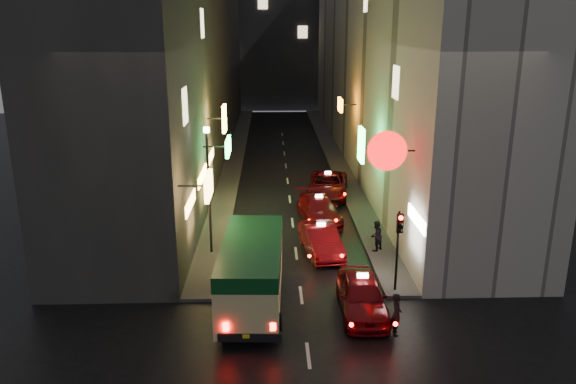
{
  "coord_description": "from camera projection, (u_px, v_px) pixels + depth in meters",
  "views": [
    {
      "loc": [
        -1.24,
        -12.86,
        10.95
      ],
      "look_at": [
        -0.41,
        13.0,
        3.2
      ],
      "focal_mm": 35.0,
      "sensor_mm": 36.0,
      "label": 1
    }
  ],
  "objects": [
    {
      "name": "lamp_post",
      "position": [
        209.0,
        182.0,
        26.74
      ],
      "size": [
        0.28,
        0.28,
        6.22
      ],
      "color": "black",
      "rests_on": "sidewalk_left"
    },
    {
      "name": "taxi_far",
      "position": [
        328.0,
        183.0,
        36.96
      ],
      "size": [
        3.08,
        5.88,
        1.95
      ],
      "color": "#67090F",
      "rests_on": "ground"
    },
    {
      "name": "sidewalk_left",
      "position": [
        235.0,
        157.0,
        47.9
      ],
      "size": [
        1.5,
        52.0,
        0.15
      ],
      "primitive_type": "cube",
      "color": "#4D4B48",
      "rests_on": "ground"
    },
    {
      "name": "traffic_light",
      "position": [
        399.0,
        235.0,
        22.96
      ],
      "size": [
        0.26,
        0.43,
        3.5
      ],
      "color": "black",
      "rests_on": "sidewalk_right"
    },
    {
      "name": "pedestrian_crossing",
      "position": [
        396.0,
        311.0,
        20.41
      ],
      "size": [
        0.4,
        0.62,
        1.85
      ],
      "primitive_type": "imported",
      "rotation": [
        0.0,
        0.0,
        1.55
      ],
      "color": "black",
      "rests_on": "ground"
    },
    {
      "name": "minibus",
      "position": [
        252.0,
        267.0,
        22.13
      ],
      "size": [
        2.55,
        6.6,
        2.81
      ],
      "color": "#D6CB86",
      "rests_on": "ground"
    },
    {
      "name": "taxi_second",
      "position": [
        321.0,
        237.0,
        27.75
      ],
      "size": [
        2.9,
        5.5,
        1.84
      ],
      "color": "#67090F",
      "rests_on": "ground"
    },
    {
      "name": "building_right",
      "position": [
        383.0,
        49.0,
        45.71
      ],
      "size": [
        8.07,
        52.0,
        18.0
      ],
      "color": "#B4B0A5",
      "rests_on": "ground"
    },
    {
      "name": "pedestrian_sidewalk",
      "position": [
        376.0,
        234.0,
        27.69
      ],
      "size": [
        0.76,
        0.75,
        1.75
      ],
      "primitive_type": "imported",
      "rotation": [
        0.0,
        0.0,
        3.9
      ],
      "color": "black",
      "rests_on": "sidewalk_right"
    },
    {
      "name": "building_far",
      "position": [
        278.0,
        24.0,
        75.53
      ],
      "size": [
        30.0,
        10.0,
        22.0
      ],
      "primitive_type": "cube",
      "color": "#35353A",
      "rests_on": "ground"
    },
    {
      "name": "taxi_near",
      "position": [
        362.0,
        292.0,
        21.97
      ],
      "size": [
        2.34,
        5.54,
        1.92
      ],
      "color": "#67090F",
      "rests_on": "ground"
    },
    {
      "name": "taxi_third",
      "position": [
        319.0,
        207.0,
        32.36
      ],
      "size": [
        2.86,
        5.43,
        1.82
      ],
      "color": "#67090F",
      "rests_on": "ground"
    },
    {
      "name": "sidewalk_right",
      "position": [
        334.0,
        156.0,
        48.16
      ],
      "size": [
        1.5,
        52.0,
        0.15
      ],
      "primitive_type": "cube",
      "color": "#4D4B48",
      "rests_on": "ground"
    },
    {
      "name": "building_left",
      "position": [
        186.0,
        49.0,
        45.21
      ],
      "size": [
        7.5,
        52.0,
        18.0
      ],
      "color": "#393634",
      "rests_on": "ground"
    }
  ]
}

